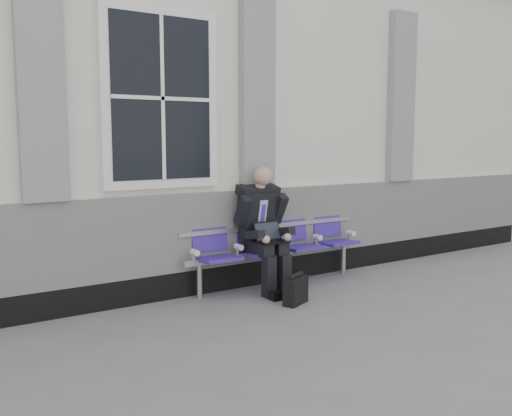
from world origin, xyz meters
TOP-DOWN VIEW (x-y plane):
  - ground at (0.00, 0.00)m, footprint 70.00×70.00m
  - station_building at (-0.02, 3.47)m, footprint 14.40×4.40m
  - bench at (1.82, 1.32)m, footprint 2.60×0.47m
  - businessman at (1.51, 1.18)m, footprint 0.62×0.83m
  - briefcase at (1.49, 0.50)m, footprint 0.37×0.27m

SIDE VIEW (x-z plane):
  - ground at x=0.00m, z-range 0.00..0.00m
  - briefcase at x=1.49m, z-range -0.01..0.33m
  - bench at x=1.82m, z-range 0.10..1.01m
  - businessman at x=1.51m, z-range 0.05..1.54m
  - station_building at x=-0.02m, z-range -0.02..4.47m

